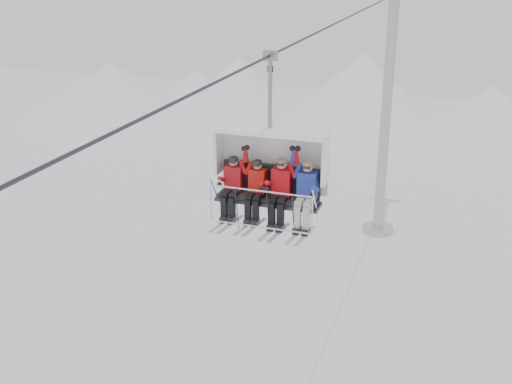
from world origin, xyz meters
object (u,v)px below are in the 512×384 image
(chairlift_carrier, at_px, (271,163))
(skier_far_left, at_px, (233,184))
(skier_center_right, at_px, (280,188))
(lift_tower_right, at_px, (384,136))
(skier_far_right, at_px, (306,192))
(skier_center_left, at_px, (256,188))

(chairlift_carrier, relative_size, skier_far_left, 2.36)
(skier_center_right, bearing_deg, lift_tower_right, 90.89)
(lift_tower_right, relative_size, skier_far_right, 7.68)
(skier_far_left, distance_m, skier_center_right, 1.20)
(skier_center_right, bearing_deg, chairlift_carrier, 136.99)
(lift_tower_right, relative_size, chairlift_carrier, 3.38)
(chairlift_carrier, bearing_deg, lift_tower_right, 90.00)
(chairlift_carrier, height_order, skier_center_left, chairlift_carrier)
(lift_tower_right, relative_size, skier_center_right, 7.63)
(chairlift_carrier, bearing_deg, skier_far_left, -160.13)
(lift_tower_right, bearing_deg, chairlift_carrier, -90.00)
(skier_far_right, bearing_deg, skier_center_right, 179.92)
(lift_tower_right, xyz_separation_m, chairlift_carrier, (0.00, -20.88, 4.96))
(chairlift_carrier, height_order, skier_far_left, chairlift_carrier)
(skier_center_left, bearing_deg, skier_far_right, 0.51)
(skier_far_left, xyz_separation_m, skier_far_right, (1.82, 0.01, 0.03))
(skier_center_right, distance_m, skier_far_right, 0.62)
(chairlift_carrier, xyz_separation_m, skier_far_left, (-0.87, -0.31, -0.53))
(lift_tower_right, relative_size, skier_far_left, 7.99)
(skier_far_right, bearing_deg, skier_center_left, -179.49)
(chairlift_carrier, height_order, skier_far_right, chairlift_carrier)
(skier_center_right, bearing_deg, skier_far_right, -0.08)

